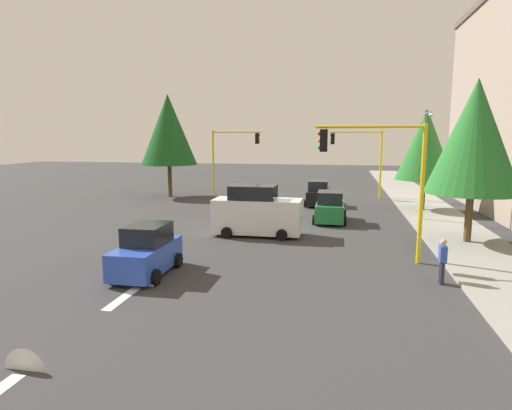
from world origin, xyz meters
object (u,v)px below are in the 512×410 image
Objects in this scene: car_black at (318,194)px; car_blue at (147,252)px; traffic_signal_far_right at (232,150)px; car_green at (330,208)px; traffic_signal_far_left at (360,151)px; tree_roadside_near at (475,137)px; traffic_signal_near_left at (380,165)px; delivery_van_white at (257,212)px; car_orange at (241,200)px; tree_opposite_side at (168,130)px; street_lamp_curbside at (424,154)px; tree_roadside_mid at (425,145)px; pedestrian_crossing at (442,260)px.

car_blue is at bearing -16.80° from car_black.
traffic_signal_far_right reaches higher than car_green.
traffic_signal_far_left is 16.74m from tree_roadside_near.
traffic_signal_near_left is 1.24× the size of delivery_van_white.
car_black is at bearing 129.39° from car_orange.
car_orange is at bearing -142.23° from traffic_signal_near_left.
tree_opposite_side is (2.00, -5.26, 1.79)m from traffic_signal_far_right.
traffic_signal_far_left is 17.36m from delivery_van_white.
street_lamp_curbside is at bearing 18.44° from traffic_signal_far_left.
tree_roadside_mid is (6.00, 15.74, 0.63)m from traffic_signal_far_right.
car_black reaches higher than pedestrian_crossing.
car_green is at bearing 57.30° from tree_opposite_side.
delivery_van_white is at bearing 19.48° from car_orange.
tree_roadside_mid reaches higher than delivery_van_white.
delivery_van_white is at bearing 158.61° from car_blue.
street_lamp_curbside is (10.39, 14.94, 0.16)m from traffic_signal_far_right.
car_black is at bearing 166.39° from delivery_van_white.
car_black is 18.91m from pedestrian_crossing.
car_orange is 2.17× the size of pedestrian_crossing.
tree_roadside_mid is 1.99× the size of car_orange.
car_black is 6.83m from car_orange.
car_black is at bearing 79.16° from tree_opposite_side.
street_lamp_curbside reaches higher than traffic_signal_far_left.
traffic_signal_far_right reaches higher than pedestrian_crossing.
car_green is 6.82m from car_orange.
car_black is (-11.43, -8.08, -4.50)m from tree_roadside_near.
street_lamp_curbside reaches higher than delivery_van_white.
traffic_signal_far_right reaches higher than car_black.
traffic_signal_far_right is 1.60× the size of car_green.
tree_roadside_mid is at bearing 172.80° from pedestrian_crossing.
car_orange is at bearing -142.01° from pedestrian_crossing.
traffic_signal_near_left is 1.61× the size of car_green.
street_lamp_curbside is 1.90× the size of car_orange.
car_blue is (3.61, -9.07, -3.31)m from traffic_signal_near_left.
tree_roadside_near reaches higher than tree_roadside_mid.
traffic_signal_far_left is 3.49× the size of pedestrian_crossing.
pedestrian_crossing is (18.10, 5.47, 0.01)m from car_black.
street_lamp_curbside is 9.58m from car_black.
tree_roadside_near is at bearing 13.05° from street_lamp_curbside.
delivery_van_white is (16.00, -6.08, -2.90)m from traffic_signal_far_left.
tree_roadside_mid is at bearing 134.02° from delivery_van_white.
traffic_signal_near_left is 14.65m from tree_roadside_mid.
street_lamp_curbside is 1.88× the size of car_green.
traffic_signal_near_left is 10.22m from street_lamp_curbside.
street_lamp_curbside is 5.85m from tree_roadside_near.
tree_roadside_near is 11.60m from delivery_van_white.
tree_opposite_side is at bearing -137.57° from pedestrian_crossing.
tree_opposite_side is 1.89× the size of delivery_van_white.
tree_roadside_near is 1.71× the size of delivery_van_white.
traffic_signal_near_left is at bearing -49.95° from tree_roadside_near.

